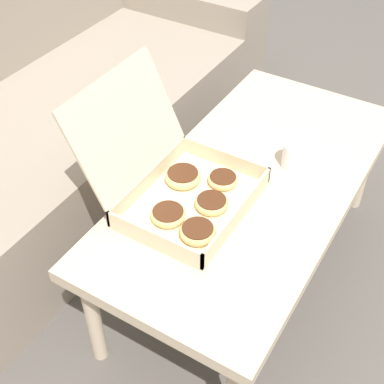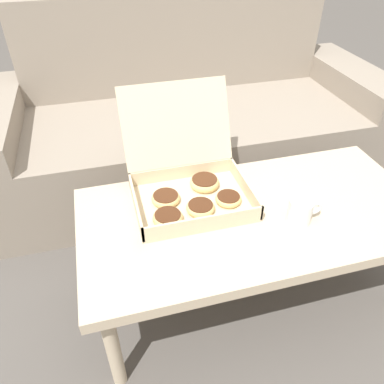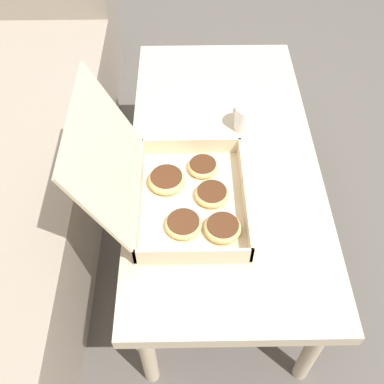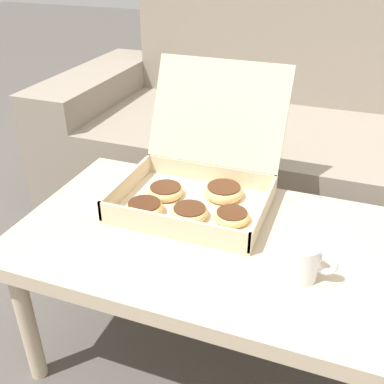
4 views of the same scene
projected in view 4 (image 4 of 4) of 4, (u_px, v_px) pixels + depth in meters
The scene contains 5 objects.
ground_plane at pixel (251, 342), 1.35m from camera, with size 12.00×12.00×0.00m, color #514C47.
couch at pixel (303, 145), 1.88m from camera, with size 2.11×0.85×0.90m.
coffee_table at pixel (252, 258), 1.08m from camera, with size 1.17×0.57×0.43m.
pastry_box at pixel (197, 182), 1.21m from camera, with size 0.39×0.43×0.33m.
coffee_mug at pixel (302, 261), 0.94m from camera, with size 0.12×0.08×0.08m.
Camera 4 is at (0.16, -0.94, 1.07)m, focal length 42.00 mm.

